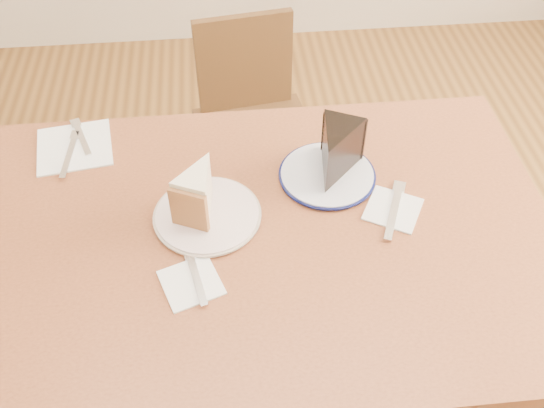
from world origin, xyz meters
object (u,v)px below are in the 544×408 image
at_px(plate_navy, 327,175).
at_px(chocolate_cake, 335,155).
at_px(table, 264,262).
at_px(carrot_cake, 201,190).
at_px(plate_cream, 207,215).
at_px(chair_far, 254,125).

height_order(plate_navy, chocolate_cake, chocolate_cake).
bearing_deg(table, carrot_cake, 148.79).
height_order(plate_cream, chocolate_cake, chocolate_cake).
bearing_deg(carrot_cake, plate_cream, -42.62).
distance_m(plate_navy, carrot_cake, 0.29).
bearing_deg(chocolate_cake, carrot_cake, 39.57).
distance_m(table, plate_navy, 0.24).
bearing_deg(carrot_cake, chair_far, 102.19).
bearing_deg(plate_navy, carrot_cake, -165.04).
height_order(chair_far, chocolate_cake, chocolate_cake).
bearing_deg(chocolate_cake, table, 66.21).
distance_m(chair_far, plate_cream, 0.79).
distance_m(chair_far, carrot_cake, 0.80).
relative_size(table, chair_far, 1.61).
xyz_separation_m(table, chair_far, (0.03, 0.75, -0.24)).
bearing_deg(table, chocolate_cake, 40.84).
bearing_deg(chair_far, carrot_cake, 68.89).
height_order(plate_navy, carrot_cake, carrot_cake).
distance_m(plate_cream, carrot_cake, 0.06).
bearing_deg(table, plate_navy, 43.29).
bearing_deg(carrot_cake, plate_navy, 39.66).
height_order(chair_far, plate_navy, plate_navy).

